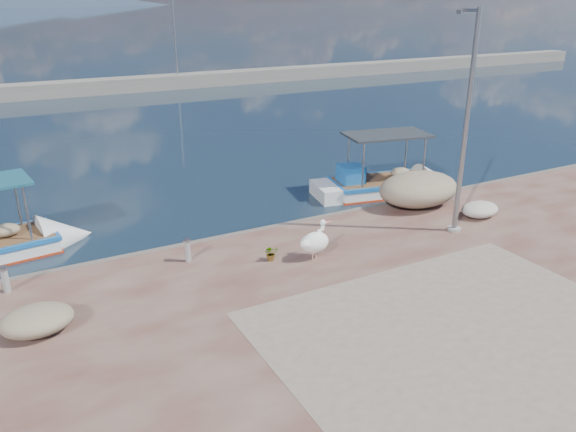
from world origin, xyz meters
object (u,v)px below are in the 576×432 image
at_px(boat_right, 382,187).
at_px(bollard_near, 188,249).
at_px(lamp_post, 465,133).
at_px(pelican, 315,242).

bearing_deg(boat_right, bollard_near, -149.09).
relative_size(lamp_post, bollard_near, 9.86).
xyz_separation_m(boat_right, pelican, (-6.36, -5.09, 0.82)).
bearing_deg(bollard_near, pelican, -25.21).
distance_m(lamp_post, bollard_near, 9.26).
bearing_deg(pelican, lamp_post, -16.84).
height_order(boat_right, lamp_post, lamp_post).
distance_m(pelican, bollard_near, 3.75).
height_order(pelican, lamp_post, lamp_post).
height_order(pelican, bollard_near, pelican).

